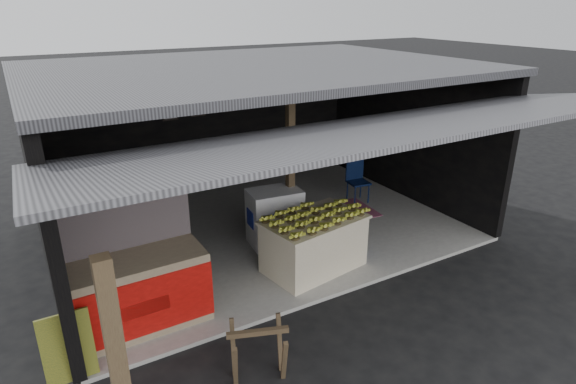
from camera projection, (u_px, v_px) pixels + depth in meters
ground at (339, 296)px, 6.97m from camera, size 80.00×80.00×0.00m
concrete_slab at (260, 229)px, 8.97m from camera, size 7.00×5.00×0.06m
shophouse at (249, 116)px, 8.46m from camera, size 7.40×7.29×3.02m
banana_table at (314, 243)px, 7.45m from camera, size 1.67×1.17×0.85m
banana_pile at (314, 214)px, 7.26m from camera, size 1.54×1.06×0.17m
white_crate at (275, 217)px, 8.23m from camera, size 0.94×0.69×0.97m
neighbor_stall at (137, 289)px, 6.08m from camera, size 1.74×0.80×1.78m
green_signboard at (68, 348)px, 5.24m from camera, size 0.54×0.16×0.80m
sawhorse at (258, 348)px, 5.31m from camera, size 0.74×0.74×0.65m
water_barrel at (347, 238)px, 8.03m from camera, size 0.33×0.33×0.48m
plastic_chair at (357, 178)px, 10.02m from camera, size 0.45×0.45×0.85m
magenta_rug at (337, 213)px, 9.57m from camera, size 1.58×1.13×0.01m
picture_frames at (199, 106)px, 10.11m from camera, size 1.62×0.04×0.46m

